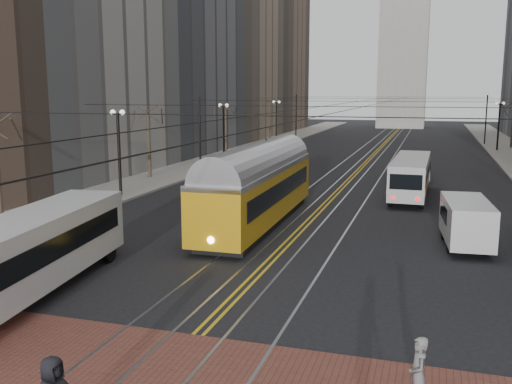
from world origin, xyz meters
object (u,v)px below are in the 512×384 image
Objects in this scene: cargo_van at (466,224)px; sedan_grey at (417,166)px; rear_bus at (411,177)px; pedestrian_b at (418,375)px; sedan_silver at (419,171)px; transit_bus at (25,258)px; streetcar at (258,193)px.

sedan_grey is (-2.82, 23.48, -0.33)m from cargo_van.
cargo_van is 23.65m from sedan_grey.
pedestrian_b is at bearing -86.32° from rear_bus.
sedan_grey is 1.00× the size of sedan_silver.
pedestrian_b is (1.12, -38.37, 0.13)m from sedan_grey.
transit_bus is at bearing -147.34° from cargo_van.
streetcar is 18.74m from pedestrian_b.
pedestrian_b is (13.13, -3.43, -0.52)m from transit_bus.
transit_bus is at bearing -115.50° from sedan_silver.
streetcar reaches higher than rear_bus.
sedan_silver is at bearing 92.35° from cargo_van.
sedan_grey is 3.21m from sedan_silver.
pedestrian_b is at bearing -101.56° from cargo_van.
transit_bus reaches higher than rear_bus.
transit_bus is at bearing -117.92° from pedestrian_b.
cargo_van is at bearing -73.36° from sedan_grey.
streetcar is 3.19× the size of sedan_silver.
rear_bus is 7.89m from sedan_silver.
streetcar reaches higher than transit_bus.
streetcar is at bearing -99.53° from sedan_grey.
cargo_van is (2.97, -12.42, -0.24)m from rear_bus.
rear_bus is 11.07m from sedan_grey.
rear_bus is at bearing -80.98° from sedan_grey.
sedan_grey is at bearing 63.53° from transit_bus.
streetcar is at bearing 165.96° from cargo_van.
rear_bus is (11.86, 23.88, -0.09)m from transit_bus.
transit_bus is at bearing -115.39° from rear_bus.
pedestrian_b is (0.93, -35.17, 0.15)m from sedan_silver.
rear_bus is at bearing -96.93° from sedan_silver.
transit_bus reaches higher than pedestrian_b.
transit_bus is 1.11× the size of rear_bus.
sedan_grey is 2.54× the size of pedestrian_b.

